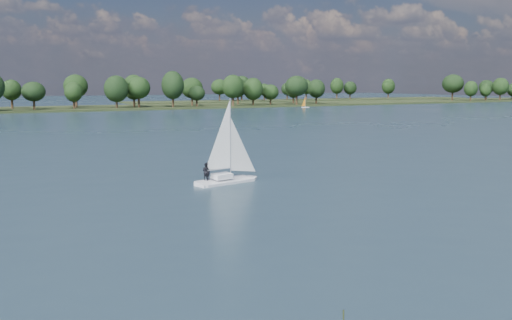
{
  "coord_description": "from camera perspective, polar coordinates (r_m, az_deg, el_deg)",
  "views": [
    {
      "loc": [
        -26.05,
        -20.64,
        10.57
      ],
      "look_at": [
        1.64,
        31.61,
        2.5
      ],
      "focal_mm": 40.0,
      "sensor_mm": 36.0,
      "label": 1
    }
  ],
  "objects": [
    {
      "name": "dinghy_orange",
      "position": [
        243.6,
        4.95,
        5.54
      ],
      "size": [
        3.3,
        1.64,
        5.07
      ],
      "rotation": [
        0.0,
        0.0,
        -0.13
      ],
      "color": "white",
      "rests_on": "ground"
    },
    {
      "name": "ground",
      "position": [
        123.87,
        -15.69,
        2.59
      ],
      "size": [
        700.0,
        700.0,
        0.0
      ],
      "primitive_type": "plane",
      "color": "#233342",
      "rests_on": "ground"
    },
    {
      "name": "far_shore",
      "position": [
        234.33,
        -21.58,
        4.64
      ],
      "size": [
        660.0,
        40.0,
        1.5
      ],
      "primitive_type": "cube",
      "color": "black",
      "rests_on": "ground"
    },
    {
      "name": "sailboat",
      "position": [
        59.83,
        -3.13,
        0.12
      ],
      "size": [
        7.37,
        3.53,
        9.35
      ],
      "rotation": [
        0.0,
        0.0,
        0.23
      ],
      "color": "silver",
      "rests_on": "ground"
    },
    {
      "name": "far_shore_back",
      "position": [
        336.87,
        5.65,
        5.94
      ],
      "size": [
        220.0,
        30.0,
        1.4
      ],
      "primitive_type": "cube",
      "color": "black",
      "rests_on": "ground"
    }
  ]
}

